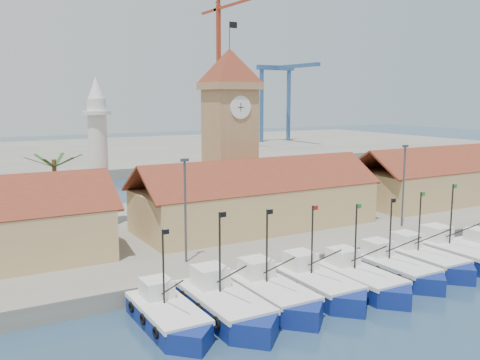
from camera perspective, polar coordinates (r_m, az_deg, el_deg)
ground at (r=44.72m, az=15.51°, el=-11.97°), size 400.00×400.00×0.00m
quay at (r=62.85m, az=-0.20°, el=-4.87°), size 140.00×32.00×1.50m
terminal at (r=143.09m, az=-17.47°, el=2.56°), size 240.00×80.00×2.00m
boat_0 at (r=37.94m, az=-7.56°, el=-14.38°), size 3.44×9.42×7.13m
boat_1 at (r=39.06m, az=-1.46°, el=-13.45°), size 3.87×10.61×8.03m
boat_2 at (r=41.30m, az=3.56°, el=-12.25°), size 3.72×10.19×7.71m
boat_3 at (r=43.68m, az=8.35°, el=-11.15°), size 3.65×9.99×7.56m
boat_4 at (r=45.52m, az=12.86°, el=-10.46°), size 3.58×9.82×7.43m
boat_5 at (r=49.02m, az=16.33°, el=-9.21°), size 3.54×9.70×7.34m
boat_6 at (r=52.27m, az=19.17°, el=-8.20°), size 3.61×9.88×7.47m
boat_7 at (r=55.32m, az=22.18°, el=-7.38°), size 3.81×10.44×7.90m
hall_center at (r=58.78m, az=1.73°, el=-2.60°), size 27.04×10.13×7.61m
hall_right at (r=80.05m, az=21.66°, el=-0.16°), size 31.20×10.13×7.61m
clock_tower at (r=62.91m, az=-1.10°, el=5.48°), size 5.80×5.80×22.70m
minaret at (r=59.38m, az=-14.87°, el=2.83°), size 3.00×3.00×16.30m
palm_tree at (r=56.82m, az=-19.08°, el=-1.17°), size 5.60×5.03×8.39m
lamp_posts at (r=52.08m, az=6.81°, el=-1.36°), size 80.70×0.25×9.03m
crane_red_right at (r=150.72m, az=-2.10°, el=13.18°), size 1.00×30.81×45.49m
gantry at (r=164.13m, az=4.46°, el=10.35°), size 13.00×22.00×23.20m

